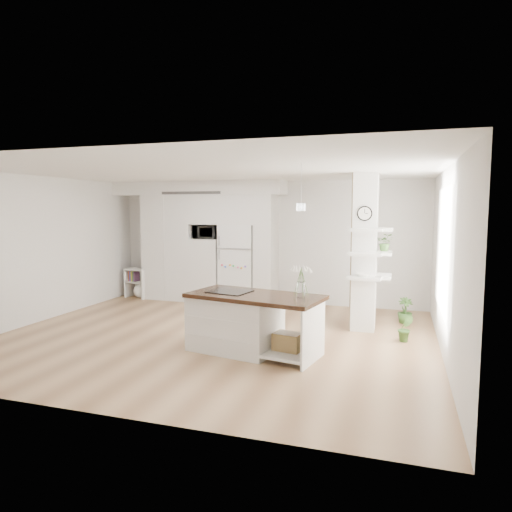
% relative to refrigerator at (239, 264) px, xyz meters
% --- Properties ---
extents(floor, '(7.00, 6.00, 0.01)m').
position_rel_refrigerator_xyz_m(floor, '(0.53, -2.68, -0.88)').
color(floor, tan).
rests_on(floor, ground).
extents(room, '(7.04, 6.04, 2.72)m').
position_rel_refrigerator_xyz_m(room, '(0.53, -2.68, 0.98)').
color(room, white).
rests_on(room, ground).
extents(cabinet_wall, '(4.00, 0.71, 2.70)m').
position_rel_refrigerator_xyz_m(cabinet_wall, '(-0.92, -0.01, 0.63)').
color(cabinet_wall, silver).
rests_on(cabinet_wall, floor).
extents(refrigerator, '(0.78, 0.69, 1.75)m').
position_rel_refrigerator_xyz_m(refrigerator, '(0.00, 0.00, 0.00)').
color(refrigerator, white).
rests_on(refrigerator, floor).
extents(column, '(0.69, 0.90, 2.70)m').
position_rel_refrigerator_xyz_m(column, '(2.90, -1.55, 0.48)').
color(column, silver).
rests_on(column, floor).
extents(window, '(0.00, 2.40, 2.40)m').
position_rel_refrigerator_xyz_m(window, '(4.00, -2.38, 0.62)').
color(window, white).
rests_on(window, room).
extents(pendant_light, '(0.12, 0.12, 0.10)m').
position_rel_refrigerator_xyz_m(pendant_light, '(2.23, -2.53, 1.24)').
color(pendant_light, white).
rests_on(pendant_light, room).
extents(kitchen_island, '(2.07, 1.27, 1.44)m').
position_rel_refrigerator_xyz_m(kitchen_island, '(1.21, -3.25, -0.42)').
color(kitchen_island, silver).
rests_on(kitchen_island, floor).
extents(bookshelf, '(0.64, 0.45, 0.69)m').
position_rel_refrigerator_xyz_m(bookshelf, '(-2.45, -0.19, -0.57)').
color(bookshelf, silver).
rests_on(bookshelf, floor).
extents(floor_plant_a, '(0.27, 0.23, 0.43)m').
position_rel_refrigerator_xyz_m(floor_plant_a, '(3.52, -2.04, -0.66)').
color(floor_plant_a, '#386327').
rests_on(floor_plant_a, floor).
extents(floor_plant_b, '(0.33, 0.33, 0.47)m').
position_rel_refrigerator_xyz_m(floor_plant_b, '(3.52, -0.80, -0.64)').
color(floor_plant_b, '#386327').
rests_on(floor_plant_b, floor).
extents(microwave, '(0.54, 0.37, 0.30)m').
position_rel_refrigerator_xyz_m(microwave, '(-0.75, -0.06, 0.69)').
color(microwave, '#2D2D2D').
rests_on(microwave, cabinet_wall).
extents(shelf_plant, '(0.27, 0.23, 0.30)m').
position_rel_refrigerator_xyz_m(shelf_plant, '(3.15, -1.38, 0.65)').
color(shelf_plant, '#386327').
rests_on(shelf_plant, column).
extents(decor_bowl, '(0.22, 0.22, 0.05)m').
position_rel_refrigerator_xyz_m(decor_bowl, '(2.82, -1.78, 0.13)').
color(decor_bowl, white).
rests_on(decor_bowl, column).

